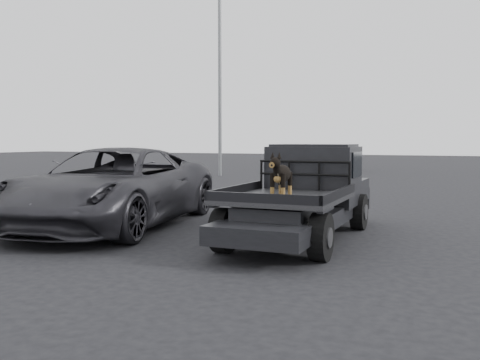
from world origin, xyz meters
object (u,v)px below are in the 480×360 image
at_px(floodlight_near, 220,26).
at_px(flatbed_ute, 301,215).
at_px(distant_car_a, 330,159).
at_px(dog, 281,178).
at_px(parked_suv, 113,187).

bearing_deg(floodlight_near, flatbed_ute, -59.95).
relative_size(flatbed_ute, distant_car_a, 1.26).
height_order(flatbed_ute, dog, dog).
bearing_deg(flatbed_ute, dog, -84.21).
height_order(dog, distant_car_a, dog).
bearing_deg(flatbed_ute, parked_suv, -177.75).
height_order(flatbed_ute, floodlight_near, floodlight_near).
xyz_separation_m(parked_suv, distant_car_a, (-0.59, 22.55, -0.16)).
bearing_deg(dog, parked_suv, 160.94).
xyz_separation_m(flatbed_ute, floodlight_near, (-9.00, 15.55, 7.24)).
distance_m(flatbed_ute, floodlight_near, 19.37).
bearing_deg(dog, flatbed_ute, 95.79).
height_order(distant_car_a, floodlight_near, floodlight_near).
xyz_separation_m(dog, floodlight_near, (-9.17, 17.22, 6.41)).
relative_size(dog, parked_suv, 0.12).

